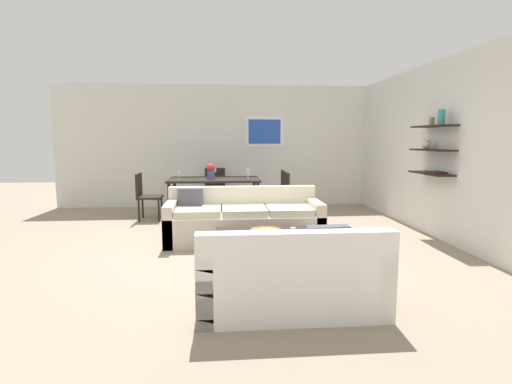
{
  "coord_description": "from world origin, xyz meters",
  "views": [
    {
      "loc": [
        -0.27,
        -5.52,
        1.51
      ],
      "look_at": [
        0.22,
        0.2,
        0.75
      ],
      "focal_mm": 28.07,
      "sensor_mm": 36.0,
      "label": 1
    }
  ],
  "objects": [
    {
      "name": "right_wall_shelf_unit",
      "position": [
        3.03,
        0.59,
        1.35
      ],
      "size": [
        0.34,
        8.2,
        2.7
      ],
      "color": "silver",
      "rests_on": "ground"
    },
    {
      "name": "sofa_beige",
      "position": [
        0.04,
        0.34,
        0.29
      ],
      "size": [
        2.27,
        0.9,
        0.78
      ],
      "color": "beige",
      "rests_on": "ground"
    },
    {
      "name": "coffee_table",
      "position": [
        0.28,
        -0.89,
        0.19
      ],
      "size": [
        1.26,
        0.94,
        0.38
      ],
      "color": "black",
      "rests_on": "ground"
    },
    {
      "name": "wine_glass_right_far",
      "position": [
        0.23,
        2.39,
        0.88
      ],
      "size": [
        0.08,
        0.08,
        0.18
      ],
      "color": "silver",
      "rests_on": "dining_table"
    },
    {
      "name": "candle_jar",
      "position": [
        0.57,
        -0.91,
        0.42
      ],
      "size": [
        0.07,
        0.07,
        0.08
      ],
      "primitive_type": "cylinder",
      "color": "silver",
      "rests_on": "coffee_table"
    },
    {
      "name": "apple_on_coffee_table",
      "position": [
        0.01,
        -1.0,
        0.42
      ],
      "size": [
        0.08,
        0.08,
        0.08
      ],
      "primitive_type": "sphere",
      "color": "#669E2D",
      "rests_on": "coffee_table"
    },
    {
      "name": "dining_chair_left_near",
      "position": [
        -1.71,
        2.05,
        0.5
      ],
      "size": [
        0.44,
        0.44,
        0.88
      ],
      "color": "black",
      "rests_on": "ground"
    },
    {
      "name": "loveseat_white",
      "position": [
        0.33,
        -2.11,
        0.29
      ],
      "size": [
        1.62,
        0.9,
        0.78
      ],
      "color": "white",
      "rests_on": "ground"
    },
    {
      "name": "dining_chair_right_near",
      "position": [
        0.86,
        2.05,
        0.5
      ],
      "size": [
        0.44,
        0.44,
        0.88
      ],
      "color": "black",
      "rests_on": "ground"
    },
    {
      "name": "wine_glass_head",
      "position": [
        -0.42,
        2.7,
        0.87
      ],
      "size": [
        0.08,
        0.08,
        0.17
      ],
      "color": "silver",
      "rests_on": "dining_table"
    },
    {
      "name": "wine_glass_left_near",
      "position": [
        -1.08,
        2.15,
        0.86
      ],
      "size": [
        0.06,
        0.06,
        0.17
      ],
      "color": "silver",
      "rests_on": "dining_table"
    },
    {
      "name": "dining_chair_head",
      "position": [
        -0.42,
        3.16,
        0.5
      ],
      "size": [
        0.44,
        0.44,
        0.88
      ],
      "color": "black",
      "rests_on": "ground"
    },
    {
      "name": "back_wall_unit",
      "position": [
        0.3,
        3.53,
        1.35
      ],
      "size": [
        8.4,
        0.09,
        2.7
      ],
      "color": "silver",
      "rests_on": "ground"
    },
    {
      "name": "ground_plane",
      "position": [
        0.0,
        0.0,
        0.0
      ],
      "size": [
        18.0,
        18.0,
        0.0
      ],
      "primitive_type": "plane",
      "color": "gray"
    },
    {
      "name": "dining_table",
      "position": [
        -0.42,
        2.27,
        0.68
      ],
      "size": [
        1.75,
        0.98,
        0.75
      ],
      "color": "black",
      "rests_on": "ground"
    },
    {
      "name": "centerpiece_vase",
      "position": [
        -0.49,
        2.25,
        0.9
      ],
      "size": [
        0.16,
        0.16,
        0.29
      ],
      "color": "#4C518C",
      "rests_on": "dining_table"
    },
    {
      "name": "dining_chair_right_far",
      "position": [
        0.86,
        2.49,
        0.5
      ],
      "size": [
        0.44,
        0.44,
        0.88
      ],
      "color": "black",
      "rests_on": "ground"
    },
    {
      "name": "wine_glass_right_near",
      "position": [
        0.23,
        2.15,
        0.87
      ],
      "size": [
        0.07,
        0.07,
        0.17
      ],
      "color": "silver",
      "rests_on": "dining_table"
    },
    {
      "name": "decorative_bowl",
      "position": [
        0.25,
        -0.87,
        0.41
      ],
      "size": [
        0.38,
        0.38,
        0.06
      ],
      "color": "#99844C",
      "rests_on": "coffee_table"
    }
  ]
}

